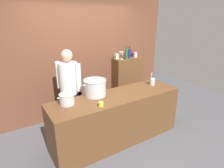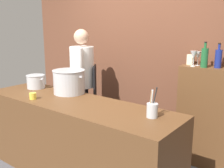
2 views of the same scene
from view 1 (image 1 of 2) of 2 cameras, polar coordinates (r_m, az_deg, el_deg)
name	(u,v)px [view 1 (image 1 of 2)]	position (r m, az deg, el deg)	size (l,w,h in m)	color
ground_plane	(116,138)	(3.79, 1.34, -16.06)	(8.00, 8.00, 0.00)	#4C4C51
brick_back_panel	(82,50)	(4.37, -8.88, 10.07)	(4.40, 0.10, 3.00)	brown
prep_counter	(117,118)	(3.55, 1.39, -10.17)	(2.43, 0.70, 0.90)	brown
bar_cabinet	(127,81)	(4.95, 4.50, 0.89)	(0.76, 0.32, 1.24)	brown
chef	(69,86)	(3.70, -12.73, -0.56)	(0.42, 0.46, 1.66)	black
stockpot_large	(95,88)	(3.32, -5.13, -1.08)	(0.45, 0.39, 0.29)	#B7BABF
stockpot_small	(67,99)	(3.08, -13.40, -4.45)	(0.30, 0.24, 0.17)	#B7BABF
utensil_crock	(152,81)	(3.92, 12.03, 0.78)	(0.10, 0.10, 0.28)	#B7BABF
butter_jar	(101,104)	(2.95, -3.35, -6.09)	(0.08, 0.08, 0.07)	yellow
wine_bottle_cobalt	(129,53)	(4.77, 5.26, 9.19)	(0.08, 0.08, 0.28)	navy
wine_bottle_green	(126,54)	(4.64, 4.37, 9.00)	(0.08, 0.08, 0.30)	#1E592D
wine_glass_wide	(122,54)	(4.56, 3.06, 8.99)	(0.08, 0.08, 0.18)	silver
wine_glass_short	(120,54)	(4.65, 2.53, 9.06)	(0.08, 0.08, 0.17)	silver
spice_tin_cream	(117,56)	(4.63, 1.38, 8.33)	(0.07, 0.07, 0.13)	beige
spice_tin_silver	(135,55)	(4.84, 6.95, 8.70)	(0.08, 0.08, 0.12)	#B2B2B7
spice_tin_red	(134,54)	(4.96, 6.53, 8.95)	(0.07, 0.07, 0.12)	red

